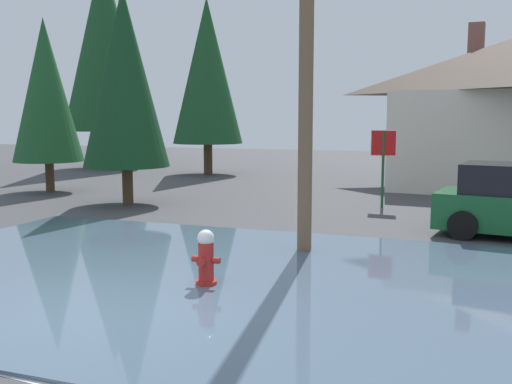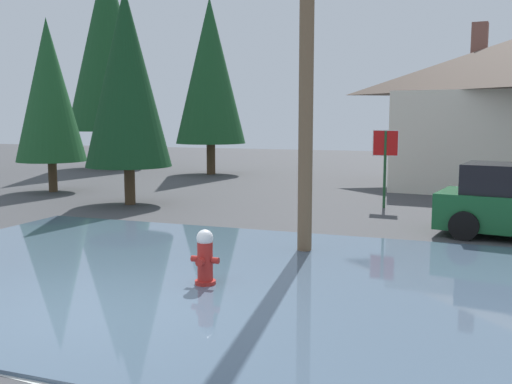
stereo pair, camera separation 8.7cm
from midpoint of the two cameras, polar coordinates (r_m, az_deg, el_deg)
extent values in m
cube|color=#424244|center=(8.35, -15.19, -11.72)|extent=(80.00, 80.00, 0.10)
cube|color=#4C6075|center=(9.75, -5.65, -8.25)|extent=(12.08, 8.02, 0.05)
cylinder|color=#AD231E|center=(9.20, -4.75, -9.02)|extent=(0.33, 0.33, 0.11)
cylinder|color=#AD231E|center=(9.10, -4.78, -6.86)|extent=(0.24, 0.24, 0.61)
sphere|color=white|center=(9.02, -4.80, -4.54)|extent=(0.26, 0.26, 0.26)
cylinder|color=#AD231E|center=(9.17, -5.78, -6.57)|extent=(0.11, 0.10, 0.10)
cylinder|color=#AD231E|center=(9.02, -3.75, -6.77)|extent=(0.11, 0.10, 0.10)
cylinder|color=#AD231E|center=(8.94, -5.25, -6.93)|extent=(0.12, 0.11, 0.12)
cylinder|color=brown|center=(11.31, 5.27, 15.67)|extent=(0.28, 0.28, 8.57)
cylinder|color=#1E4C28|center=(17.33, 12.76, 2.17)|extent=(0.08, 0.08, 2.27)
cube|color=white|center=(17.28, 12.83, 4.74)|extent=(0.75, 0.09, 0.76)
cube|color=red|center=(17.28, 12.83, 4.74)|extent=(0.71, 0.10, 0.71)
cube|color=brown|center=(25.17, 21.29, 12.97)|extent=(0.65, 0.65, 2.09)
cylinder|color=black|center=(14.99, 21.20, -2.06)|extent=(0.67, 0.33, 0.64)
cylinder|color=black|center=(13.30, 20.05, -3.15)|extent=(0.67, 0.33, 0.64)
cylinder|color=#4C3823|center=(21.95, -19.34, 1.46)|extent=(0.31, 0.31, 1.10)
cone|color=#1E5128|center=(21.87, -19.68, 9.44)|extent=(2.44, 2.44, 5.01)
cylinder|color=#4C3823|center=(27.19, -4.38, 3.30)|extent=(0.41, 0.41, 1.46)
cone|color=#194723|center=(27.20, -4.47, 11.84)|extent=(3.24, 3.24, 6.65)
cylinder|color=#4C3823|center=(18.08, -12.24, 0.65)|extent=(0.32, 0.32, 1.17)
cone|color=#143D1E|center=(18.00, -12.52, 10.97)|extent=(2.60, 2.60, 5.32)
cylinder|color=#4C3823|center=(31.38, -14.01, 4.11)|extent=(0.55, 0.55, 1.97)
cone|color=#194723|center=(31.57, -14.33, 14.05)|extent=(4.37, 4.37, 8.96)
camera|label=1|loc=(0.04, -89.77, 0.03)|focal=40.47mm
camera|label=2|loc=(0.04, 90.23, -0.03)|focal=40.47mm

